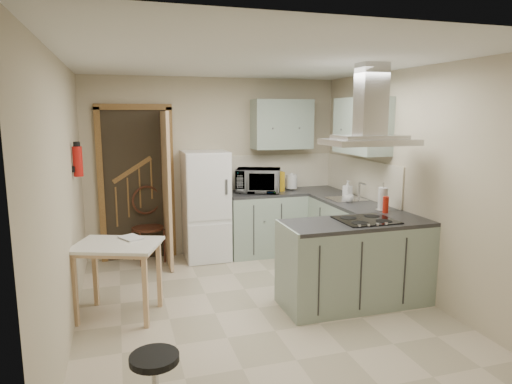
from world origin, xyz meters
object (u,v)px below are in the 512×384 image
object	(u,v)px
peninsula	(356,263)
extractor_hood	(369,142)
drop_leaf_table	(119,280)
microwave	(258,180)
fridge	(206,206)
bentwood_chair	(148,228)

from	to	relation	value
peninsula	extractor_hood	distance (m)	1.27
extractor_hood	drop_leaf_table	bearing A→B (deg)	170.77
peninsula	extractor_hood	xyz separation A→B (m)	(0.10, 0.00, 1.27)
microwave	fridge	bearing A→B (deg)	-157.87
fridge	microwave	distance (m)	0.82
extractor_hood	drop_leaf_table	xyz separation A→B (m)	(-2.50, 0.41, -1.34)
fridge	extractor_hood	size ratio (longest dim) A/B	1.67
extractor_hood	microwave	world-z (taller)	extractor_hood
fridge	extractor_hood	world-z (taller)	extractor_hood
fridge	extractor_hood	distance (m)	2.57
extractor_hood	microwave	xyz separation A→B (m)	(-0.57, 1.98, -0.65)
microwave	drop_leaf_table	bearing A→B (deg)	-119.02
peninsula	extractor_hood	size ratio (longest dim) A/B	1.72
drop_leaf_table	bentwood_chair	size ratio (longest dim) A/B	0.86
fridge	drop_leaf_table	size ratio (longest dim) A/B	1.87
fridge	bentwood_chair	xyz separation A→B (m)	(-0.78, 0.10, -0.28)
fridge	peninsula	bearing A→B (deg)	-58.26
extractor_hood	fridge	bearing A→B (deg)	123.79
peninsula	drop_leaf_table	bearing A→B (deg)	170.39
fridge	drop_leaf_table	xyz separation A→B (m)	(-1.18, -1.57, -0.37)
fridge	extractor_hood	bearing A→B (deg)	-56.21
extractor_hood	drop_leaf_table	distance (m)	2.87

